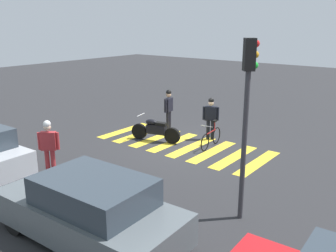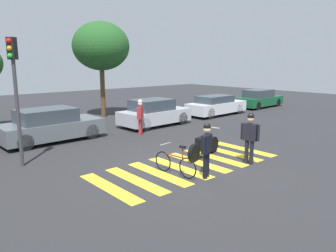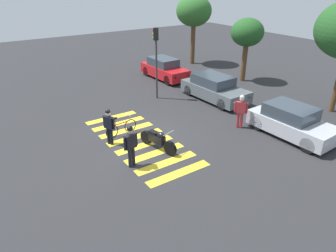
{
  "view_description": "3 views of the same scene",
  "coord_description": "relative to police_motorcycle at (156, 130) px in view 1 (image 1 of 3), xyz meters",
  "views": [
    {
      "loc": [
        -7.96,
        11.1,
        4.59
      ],
      "look_at": [
        -0.14,
        1.09,
        1.02
      ],
      "focal_mm": 39.57,
      "sensor_mm": 36.0,
      "label": 1
    },
    {
      "loc": [
        -7.58,
        -7.59,
        3.49
      ],
      "look_at": [
        0.31,
        1.45,
        1.11
      ],
      "focal_mm": 34.55,
      "sensor_mm": 36.0,
      "label": 2
    },
    {
      "loc": [
        11.21,
        -5.88,
        6.88
      ],
      "look_at": [
        0.7,
        1.12,
        0.75
      ],
      "focal_mm": 32.93,
      "sensor_mm": 36.0,
      "label": 3
    }
  ],
  "objects": [
    {
      "name": "ground_plane",
      "position": [
        -1.1,
        -0.31,
        -0.46
      ],
      "size": [
        60.0,
        60.0,
        0.0
      ],
      "primitive_type": "plane",
      "color": "#2B2B2D"
    },
    {
      "name": "police_motorcycle",
      "position": [
        0.0,
        0.0,
        0.0
      ],
      "size": [
        2.07,
        0.78,
        1.04
      ],
      "color": "black",
      "rests_on": "ground_plane"
    },
    {
      "name": "leaning_bicycle",
      "position": [
        -2.12,
        -0.74,
        -0.09
      ],
      "size": [
        0.46,
        1.68,
        0.99
      ],
      "color": "black",
      "rests_on": "ground_plane"
    },
    {
      "name": "officer_on_foot",
      "position": [
        -1.58,
        -1.55,
        0.53
      ],
      "size": [
        0.61,
        0.37,
        1.72
      ],
      "color": "black",
      "rests_on": "ground_plane"
    },
    {
      "name": "officer_by_motorcycle",
      "position": [
        0.58,
        -1.59,
        0.59
      ],
      "size": [
        0.3,
        0.66,
        1.8
      ],
      "color": "black",
      "rests_on": "ground_plane"
    },
    {
      "name": "pedestrian_bystander",
      "position": [
        0.44,
        4.57,
        0.54
      ],
      "size": [
        0.54,
        0.45,
        1.75
      ],
      "color": "#B22D33",
      "rests_on": "ground_plane"
    },
    {
      "name": "crosswalk_stripes",
      "position": [
        -1.1,
        -0.31,
        -0.45
      ],
      "size": [
        6.75,
        2.83,
        0.01
      ],
      "color": "yellow",
      "rests_on": "ground_plane"
    },
    {
      "name": "car_grey_coupe",
      "position": [
        -3.33,
        6.19,
        0.25
      ],
      "size": [
        4.48,
        2.04,
        1.49
      ],
      "color": "black",
      "rests_on": "ground_plane"
    },
    {
      "name": "traffic_light_pole",
      "position": [
        -5.48,
        3.34,
        2.41
      ],
      "size": [
        0.35,
        0.34,
        4.27
      ],
      "color": "#38383D",
      "rests_on": "ground_plane"
    }
  ]
}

